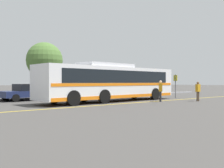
# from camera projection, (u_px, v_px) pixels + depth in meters

# --- Properties ---
(ground_plane) EXTENTS (220.00, 220.00, 0.00)m
(ground_plane) POSITION_uv_depth(u_px,v_px,m) (120.00, 101.00, 21.46)
(ground_plane) COLOR #423F3D
(lane_strip_0) EXTENTS (32.55, 0.20, 0.01)m
(lane_strip_0) POSITION_uv_depth(u_px,v_px,m) (131.00, 103.00, 19.01)
(lane_strip_0) COLOR gold
(lane_strip_0) RESTS_ON ground_plane
(curb_strip) EXTENTS (40.55, 0.36, 0.15)m
(curb_strip) POSITION_uv_depth(u_px,v_px,m) (71.00, 97.00, 25.40)
(curb_strip) COLOR #99999E
(curb_strip) RESTS_ON ground_plane
(transit_bus) EXTENTS (12.96, 3.20, 2.97)m
(transit_bus) POSITION_uv_depth(u_px,v_px,m) (112.00, 82.00, 20.67)
(transit_bus) COLOR white
(transit_bus) RESTS_ON ground_plane
(parked_car_1) EXTENTS (4.12, 2.30, 1.37)m
(parked_car_1) POSITION_uv_depth(u_px,v_px,m) (25.00, 92.00, 21.53)
(parked_car_1) COLOR navy
(parked_car_1) RESTS_ON ground_plane
(pedestrian_0) EXTENTS (0.43, 0.25, 1.56)m
(pedestrian_0) POSITION_uv_depth(u_px,v_px,m) (198.00, 90.00, 20.85)
(pedestrian_0) COLOR brown
(pedestrian_0) RESTS_ON ground_plane
(pedestrian_1) EXTENTS (0.44, 0.46, 1.65)m
(pedestrian_1) POSITION_uv_depth(u_px,v_px,m) (160.00, 90.00, 20.33)
(pedestrian_1) COLOR #2D2D33
(pedestrian_1) RESTS_ON ground_plane
(bus_stop_sign) EXTENTS (0.07, 0.40, 2.24)m
(bus_stop_sign) POSITION_uv_depth(u_px,v_px,m) (175.00, 83.00, 24.69)
(bus_stop_sign) COLOR #59595E
(bus_stop_sign) RESTS_ON ground_plane
(tree_0) EXTENTS (3.82, 3.82, 5.73)m
(tree_0) POSITION_uv_depth(u_px,v_px,m) (45.00, 60.00, 27.70)
(tree_0) COLOR #513823
(tree_0) RESTS_ON ground_plane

